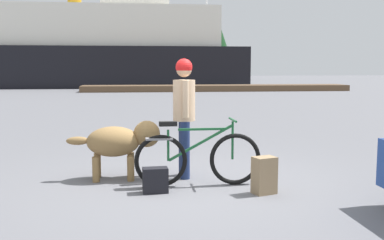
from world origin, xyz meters
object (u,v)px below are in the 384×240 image
at_px(backpack, 264,175).
at_px(ferry_boat, 110,49).
at_px(bicycle, 197,158).
at_px(person_cyclist, 184,106).
at_px(dog, 120,141).
at_px(sailboat_moored, 207,80).
at_px(handbag_pannier, 155,180).

bearing_deg(backpack, ferry_boat, 96.35).
bearing_deg(ferry_boat, bicycle, -84.93).
bearing_deg(person_cyclist, dog, -179.46).
relative_size(bicycle, sailboat_moored, 0.21).
xyz_separation_m(dog, handbag_pannier, (0.46, -0.78, -0.39)).
height_order(dog, backpack, dog).
height_order(bicycle, dog, bicycle).
bearing_deg(person_cyclist, bicycle, -76.58).
height_order(backpack, sailboat_moored, sailboat_moored).
bearing_deg(handbag_pannier, bicycle, 25.08).
xyz_separation_m(person_cyclist, sailboat_moored, (5.24, 31.57, -0.54)).
bearing_deg(ferry_boat, backpack, -83.65).
height_order(person_cyclist, ferry_boat, ferry_boat).
bearing_deg(sailboat_moored, dog, -101.03).
height_order(bicycle, backpack, bicycle).
height_order(dog, ferry_boat, ferry_boat).
bearing_deg(person_cyclist, backpack, -47.66).
height_order(bicycle, sailboat_moored, sailboat_moored).
relative_size(bicycle, person_cyclist, 1.00).
relative_size(dog, ferry_boat, 0.06).
relative_size(bicycle, handbag_pannier, 5.32).
bearing_deg(handbag_pannier, person_cyclist, 60.09).
distance_m(dog, ferry_boat, 32.41).
bearing_deg(sailboat_moored, backpack, -97.55).
distance_m(person_cyclist, ferry_boat, 32.43).
bearing_deg(dog, person_cyclist, 0.54).
relative_size(bicycle, backpack, 3.64).
height_order(dog, handbag_pannier, dog).
height_order(handbag_pannier, sailboat_moored, sailboat_moored).
bearing_deg(sailboat_moored, ferry_boat, 175.13).
bearing_deg(handbag_pannier, dog, 120.46).
distance_m(handbag_pannier, ferry_boat, 33.25).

